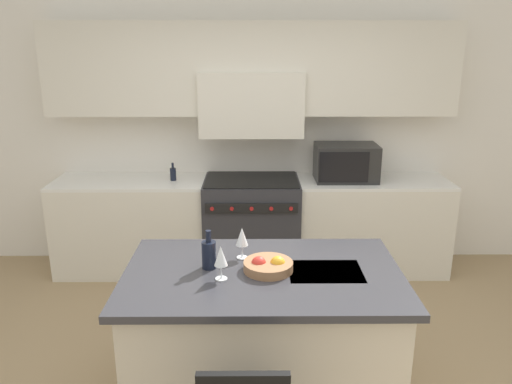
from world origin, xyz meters
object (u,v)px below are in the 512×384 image
at_px(range_stove, 252,225).
at_px(wine_glass_far, 242,237).
at_px(microwave, 346,162).
at_px(fruit_bowl, 268,266).
at_px(wine_glass_near, 221,257).
at_px(wine_bottle, 209,254).
at_px(oil_bottle_on_counter, 173,174).

bearing_deg(range_stove, wine_glass_far, -91.90).
xyz_separation_m(range_stove, microwave, (0.91, 0.02, 0.63)).
bearing_deg(microwave, fruit_bowl, -112.65).
xyz_separation_m(range_stove, wine_glass_near, (-0.17, -2.03, 0.57)).
xyz_separation_m(wine_bottle, wine_glass_near, (0.08, -0.15, 0.05)).
bearing_deg(wine_glass_near, wine_glass_far, 68.66).
xyz_separation_m(range_stove, wine_bottle, (-0.25, -1.87, 0.52)).
bearing_deg(range_stove, oil_bottle_on_counter, 178.77).
distance_m(range_stove, microwave, 1.11).
bearing_deg(wine_bottle, wine_glass_far, 35.91).
xyz_separation_m(range_stove, fruit_bowl, (0.10, -1.91, 0.46)).
xyz_separation_m(microwave, wine_bottle, (-1.16, -1.89, -0.11)).
height_order(wine_bottle, wine_glass_far, wine_bottle).
relative_size(microwave, oil_bottle_on_counter, 3.39).
xyz_separation_m(wine_glass_near, oil_bottle_on_counter, (-0.59, 2.04, -0.04)).
bearing_deg(range_stove, wine_bottle, -97.74).
relative_size(wine_glass_near, fruit_bowl, 0.69).
distance_m(wine_bottle, wine_glass_near, 0.18).
bearing_deg(oil_bottle_on_counter, wine_bottle, -75.08).
bearing_deg(wine_glass_near, wine_bottle, 118.37).
height_order(wine_bottle, oil_bottle_on_counter, wine_bottle).
xyz_separation_m(fruit_bowl, oil_bottle_on_counter, (-0.86, 1.93, 0.06)).
xyz_separation_m(wine_glass_far, fruit_bowl, (0.16, -0.18, -0.11)).
relative_size(microwave, fruit_bowl, 1.97).
distance_m(microwave, fruit_bowl, 2.10).
bearing_deg(oil_bottle_on_counter, wine_glass_near, -74.00).
height_order(range_stove, wine_glass_far, wine_glass_far).
relative_size(wine_bottle, wine_glass_far, 1.18).
distance_m(wine_bottle, oil_bottle_on_counter, 1.96).
bearing_deg(wine_glass_far, wine_glass_near, -111.34).
relative_size(wine_glass_near, oil_bottle_on_counter, 1.18).
distance_m(range_stove, fruit_bowl, 1.97).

